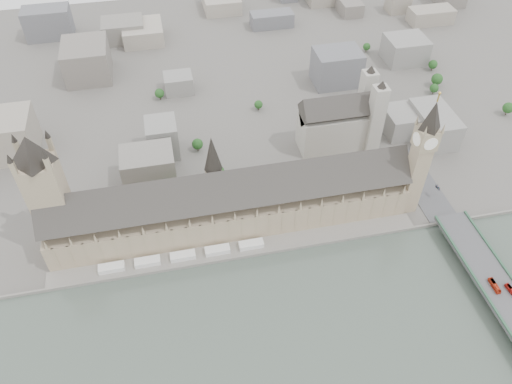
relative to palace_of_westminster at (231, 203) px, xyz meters
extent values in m
plane|color=#595651|center=(0.00, -19.70, -22.71)|extent=(900.00, 900.00, 0.00)
cube|color=gray|center=(0.00, -34.70, -21.21)|extent=(600.00, 1.50, 3.00)
cube|color=gray|center=(0.00, -27.20, -21.71)|extent=(270.00, 15.00, 2.00)
cube|color=white|center=(-90.00, -26.70, -18.71)|extent=(18.00, 7.00, 4.00)
cube|color=white|center=(-65.00, -26.70, -18.71)|extent=(18.00, 7.00, 4.00)
cube|color=white|center=(-40.00, -26.70, -18.71)|extent=(18.00, 7.00, 4.00)
cube|color=white|center=(-15.00, -26.70, -18.71)|extent=(18.00, 7.00, 4.00)
cube|color=white|center=(10.00, -26.70, -18.71)|extent=(18.00, 7.00, 4.00)
cube|color=#8B765E|center=(0.00, 0.30, -10.21)|extent=(265.00, 40.00, 25.00)
cube|color=#2E2B29|center=(0.00, 0.30, 12.37)|extent=(265.00, 40.73, 40.73)
cube|color=#8B765E|center=(138.00, -11.70, 8.29)|extent=(12.00, 12.00, 62.00)
cube|color=gray|center=(138.00, -11.70, 47.29)|extent=(14.00, 14.00, 16.00)
cylinder|color=white|center=(145.20, -11.70, 47.29)|extent=(0.60, 10.00, 10.00)
cylinder|color=white|center=(130.80, -11.70, 47.29)|extent=(0.60, 10.00, 10.00)
cylinder|color=white|center=(138.00, -4.50, 47.29)|extent=(10.00, 0.60, 10.00)
cylinder|color=white|center=(138.00, -18.90, 47.29)|extent=(10.00, 0.60, 10.00)
cone|color=black|center=(138.00, -11.70, 66.29)|extent=(17.00, 17.00, 22.00)
cylinder|color=gold|center=(138.00, -11.70, 80.29)|extent=(1.00, 1.00, 6.00)
sphere|color=gold|center=(138.00, -11.70, 83.79)|extent=(2.00, 2.00, 2.00)
cone|color=gray|center=(144.50, -5.20, 59.29)|extent=(2.40, 2.40, 8.00)
cone|color=gray|center=(131.50, -5.20, 59.29)|extent=(2.40, 2.40, 8.00)
cone|color=gray|center=(144.50, -18.20, 59.29)|extent=(2.40, 2.40, 8.00)
cone|color=gray|center=(131.50, -18.20, 59.29)|extent=(2.40, 2.40, 8.00)
cube|color=#8B765E|center=(-122.00, 6.30, 17.29)|extent=(23.00, 23.00, 80.00)
cone|color=black|center=(-122.00, 6.30, 67.29)|extent=(30.00, 30.00, 20.00)
cylinder|color=gray|center=(-10.00, 6.30, 20.29)|extent=(12.00, 12.00, 20.00)
cone|color=black|center=(-10.00, 6.30, 44.29)|extent=(13.00, 13.00, 28.00)
cube|color=#474749|center=(162.00, -107.20, -17.58)|extent=(25.00, 325.00, 10.25)
cube|color=gray|center=(105.00, 75.30, -5.71)|extent=(60.00, 28.00, 34.00)
cube|color=#2E2B29|center=(105.00, 75.30, 16.29)|extent=(60.00, 28.28, 28.28)
cube|color=gray|center=(137.00, 87.30, 9.29)|extent=(12.00, 12.00, 64.00)
cube|color=gray|center=(137.00, 63.30, 9.29)|extent=(12.00, 12.00, 64.00)
imported|color=red|center=(158.55, -100.84, -10.78)|extent=(2.95, 12.09, 3.36)
imported|color=red|center=(167.41, -106.50, -10.94)|extent=(3.80, 11.11, 3.03)
imported|color=gray|center=(165.91, -6.31, -11.67)|extent=(2.69, 5.59, 1.57)
camera|label=1|loc=(-35.28, -254.54, 263.60)|focal=35.00mm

